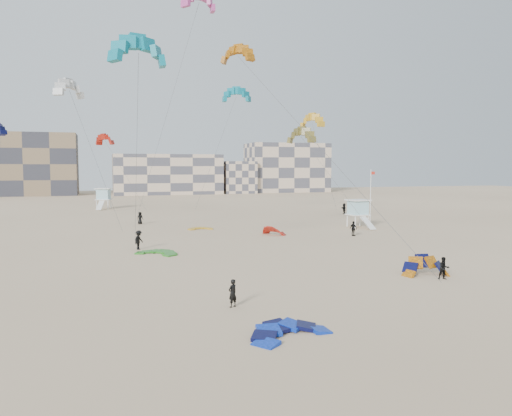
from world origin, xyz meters
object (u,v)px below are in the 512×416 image
object	(u,v)px
kitesurfer_main	(233,293)
lifeguard_tower_near	(358,214)
kite_ground_orange	(426,275)
kite_ground_blue	(288,335)

from	to	relation	value
kitesurfer_main	lifeguard_tower_near	size ratio (longest dim) A/B	0.31
kite_ground_orange	lifeguard_tower_near	bearing A→B (deg)	78.19
kitesurfer_main	lifeguard_tower_near	world-z (taller)	lifeguard_tower_near
kite_ground_orange	kitesurfer_main	bearing A→B (deg)	-158.57
kite_ground_orange	kitesurfer_main	distance (m)	16.44
kite_ground_blue	kite_ground_orange	distance (m)	17.40
kite_ground_blue	kitesurfer_main	distance (m)	5.72
kite_ground_blue	lifeguard_tower_near	xyz separation A→B (m)	(24.51, 38.08, 1.85)
kite_ground_blue	kite_ground_orange	xyz separation A→B (m)	(14.58, 9.50, 0.00)
kite_ground_orange	lifeguard_tower_near	world-z (taller)	lifeguard_tower_near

